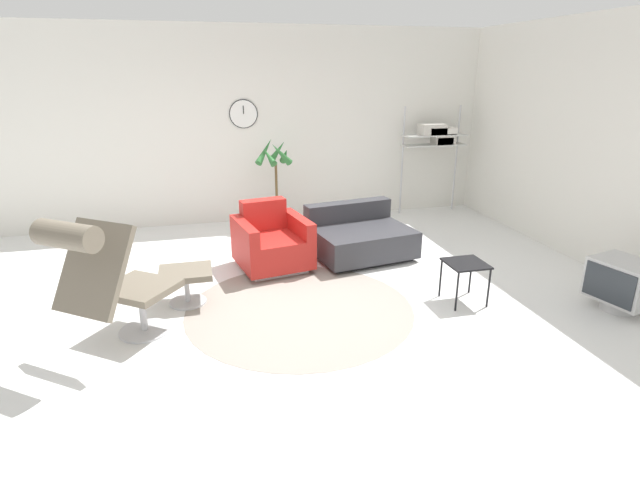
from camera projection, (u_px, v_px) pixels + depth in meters
ground_plane at (301, 295)px, 5.13m from camera, size 12.00×12.00×0.00m
wall_back at (260, 127)px, 7.30m from camera, size 12.00×0.09×2.80m
wall_right at (609, 146)px, 5.46m from camera, size 0.06×12.00×2.80m
round_rug at (300, 309)px, 4.81m from camera, size 2.19×2.19×0.01m
lounge_chair at (105, 271)px, 3.88m from camera, size 1.01×1.10×1.18m
ottoman at (186, 278)px, 4.86m from camera, size 0.50×0.43×0.35m
armchair_red at (271, 244)px, 5.76m from camera, size 0.90×0.91×0.75m
couch_low at (359, 238)px, 6.14m from camera, size 1.28×1.11×0.61m
side_table at (466, 267)px, 4.86m from camera, size 0.38×0.38×0.42m
crt_television at (623, 283)px, 4.72m from camera, size 0.56×0.63×0.50m
potted_plant at (276, 186)px, 7.13m from camera, size 0.54×0.55×1.28m
shelf_unit at (437, 136)px, 7.65m from camera, size 0.98×0.28×1.67m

